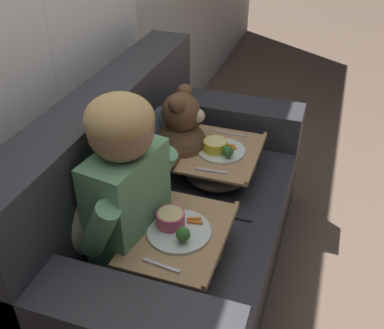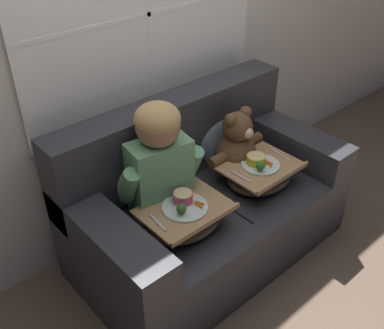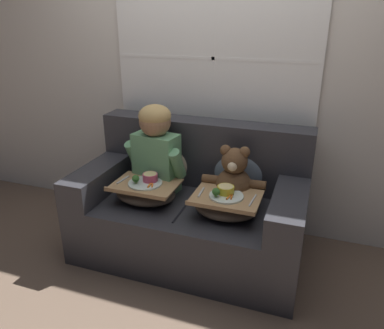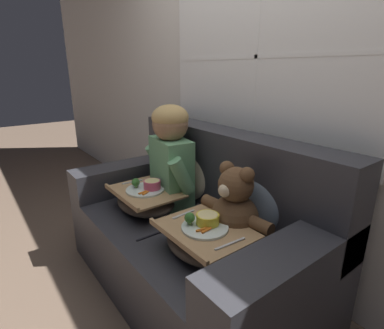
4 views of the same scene
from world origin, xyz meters
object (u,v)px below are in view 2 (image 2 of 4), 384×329
at_px(lap_tray_teddy, 260,174).
at_px(couch, 203,203).
at_px(throw_pillow_behind_child, 143,169).
at_px(throw_pillow_behind_teddy, 218,133).
at_px(teddy_bear, 237,146).
at_px(child_figure, 159,156).
at_px(lap_tray_child, 185,217).

bearing_deg(lap_tray_teddy, couch, 149.11).
height_order(throw_pillow_behind_child, throw_pillow_behind_teddy, throw_pillow_behind_child).
bearing_deg(teddy_bear, lap_tray_teddy, -90.34).
relative_size(throw_pillow_behind_child, child_figure, 0.66).
bearing_deg(throw_pillow_behind_teddy, couch, -148.47).
bearing_deg(teddy_bear, throw_pillow_behind_child, 164.64).
relative_size(throw_pillow_behind_child, lap_tray_child, 0.95).
bearing_deg(teddy_bear, child_figure, 179.55).
distance_m(throw_pillow_behind_child, throw_pillow_behind_teddy, 0.60).
xyz_separation_m(couch, teddy_bear, (0.30, 0.02, 0.28)).
relative_size(child_figure, lap_tray_teddy, 1.47).
relative_size(child_figure, teddy_bear, 1.45).
bearing_deg(throw_pillow_behind_teddy, lap_tray_child, -148.84).
bearing_deg(child_figure, throw_pillow_behind_teddy, 14.94).
relative_size(couch, throw_pillow_behind_child, 3.73).
bearing_deg(lap_tray_teddy, throw_pillow_behind_child, 148.79).
distance_m(couch, teddy_bear, 0.41).
bearing_deg(throw_pillow_behind_teddy, child_figure, -165.06).
bearing_deg(couch, lap_tray_teddy, -30.89).
distance_m(child_figure, teddy_bear, 0.62).
xyz_separation_m(throw_pillow_behind_child, teddy_bear, (0.60, -0.16, -0.02)).
bearing_deg(teddy_bear, throw_pillow_behind_teddy, 90.11).
bearing_deg(lap_tray_child, teddy_bear, 18.24).
height_order(throw_pillow_behind_child, lap_tray_teddy, throw_pillow_behind_child).
bearing_deg(lap_tray_teddy, teddy_bear, 89.66).
distance_m(couch, throw_pillow_behind_child, 0.46).
height_order(couch, throw_pillow_behind_teddy, couch).
bearing_deg(lap_tray_child, throw_pillow_behind_teddy, 31.16).
xyz_separation_m(lap_tray_child, lap_tray_teddy, (0.59, -0.00, -0.00)).
relative_size(throw_pillow_behind_child, teddy_bear, 0.95).
relative_size(couch, throw_pillow_behind_teddy, 4.01).
relative_size(child_figure, lap_tray_child, 1.44).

